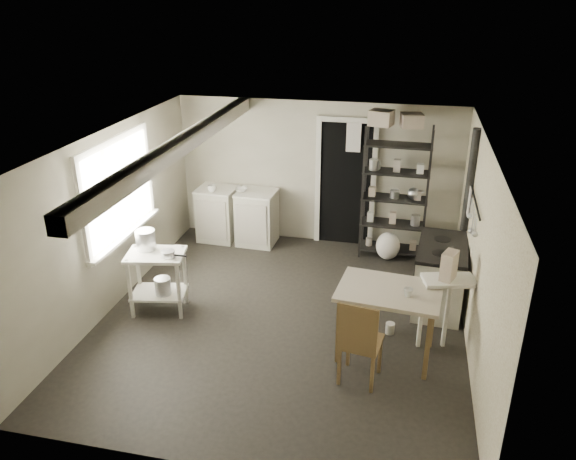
% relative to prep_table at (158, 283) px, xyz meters
% --- Properties ---
extents(floor, '(5.00, 5.00, 0.00)m').
position_rel_prep_table_xyz_m(floor, '(1.61, 0.14, -0.40)').
color(floor, black).
rests_on(floor, ground).
extents(ceiling, '(5.00, 5.00, 0.00)m').
position_rel_prep_table_xyz_m(ceiling, '(1.61, 0.14, 1.90)').
color(ceiling, beige).
rests_on(ceiling, wall_back).
extents(wall_back, '(4.50, 0.02, 2.30)m').
position_rel_prep_table_xyz_m(wall_back, '(1.61, 2.64, 0.75)').
color(wall_back, '#B6B19C').
rests_on(wall_back, ground).
extents(wall_front, '(4.50, 0.02, 2.30)m').
position_rel_prep_table_xyz_m(wall_front, '(1.61, -2.36, 0.75)').
color(wall_front, '#B6B19C').
rests_on(wall_front, ground).
extents(wall_left, '(0.02, 5.00, 2.30)m').
position_rel_prep_table_xyz_m(wall_left, '(-0.64, 0.14, 0.75)').
color(wall_left, '#B6B19C').
rests_on(wall_left, ground).
extents(wall_right, '(0.02, 5.00, 2.30)m').
position_rel_prep_table_xyz_m(wall_right, '(3.86, 0.14, 0.75)').
color(wall_right, '#B6B19C').
rests_on(wall_right, ground).
extents(window, '(0.12, 1.76, 1.28)m').
position_rel_prep_table_xyz_m(window, '(-0.61, 0.34, 1.10)').
color(window, white).
rests_on(window, wall_left).
extents(doorway, '(0.96, 0.10, 2.08)m').
position_rel_prep_table_xyz_m(doorway, '(2.06, 2.61, 0.60)').
color(doorway, white).
rests_on(doorway, ground).
extents(ceiling_beam, '(0.18, 5.00, 0.18)m').
position_rel_prep_table_xyz_m(ceiling_beam, '(0.41, 0.14, 1.80)').
color(ceiling_beam, white).
rests_on(ceiling_beam, ceiling).
extents(wallpaper_panel, '(0.01, 5.00, 2.30)m').
position_rel_prep_table_xyz_m(wallpaper_panel, '(3.85, 0.14, 0.75)').
color(wallpaper_panel, beige).
rests_on(wallpaper_panel, wall_right).
extents(utensil_rail, '(0.06, 1.20, 0.44)m').
position_rel_prep_table_xyz_m(utensil_rail, '(3.80, 0.74, 1.15)').
color(utensil_rail, silver).
rests_on(utensil_rail, wall_right).
extents(prep_table, '(0.80, 0.64, 0.82)m').
position_rel_prep_table_xyz_m(prep_table, '(0.00, 0.00, 0.00)').
color(prep_table, white).
rests_on(prep_table, ground).
extents(stockpot, '(0.30, 0.30, 0.27)m').
position_rel_prep_table_xyz_m(stockpot, '(-0.16, 0.09, 0.54)').
color(stockpot, silver).
rests_on(stockpot, prep_table).
extents(saucepan, '(0.20, 0.20, 0.10)m').
position_rel_prep_table_xyz_m(saucepan, '(0.20, -0.06, 0.45)').
color(saucepan, silver).
rests_on(saucepan, prep_table).
extents(bucket, '(0.27, 0.27, 0.22)m').
position_rel_prep_table_xyz_m(bucket, '(0.08, -0.05, -0.02)').
color(bucket, silver).
rests_on(bucket, prep_table).
extents(base_cabinets, '(1.37, 0.63, 0.89)m').
position_rel_prep_table_xyz_m(base_cabinets, '(0.34, 2.32, 0.06)').
color(base_cabinets, beige).
rests_on(base_cabinets, ground).
extents(mixing_bowl, '(0.31, 0.31, 0.06)m').
position_rel_prep_table_xyz_m(mixing_bowl, '(0.44, 2.28, 0.55)').
color(mixing_bowl, silver).
rests_on(mixing_bowl, base_cabinets).
extents(counter_cup, '(0.17, 0.17, 0.11)m').
position_rel_prep_table_xyz_m(counter_cup, '(-0.01, 2.16, 0.57)').
color(counter_cup, silver).
rests_on(counter_cup, base_cabinets).
extents(shelf_rack, '(0.99, 0.40, 2.06)m').
position_rel_prep_table_xyz_m(shelf_rack, '(2.85, 2.28, 0.55)').
color(shelf_rack, black).
rests_on(shelf_rack, ground).
extents(shelf_jar, '(0.10, 0.10, 0.17)m').
position_rel_prep_table_xyz_m(shelf_jar, '(2.56, 2.32, 0.96)').
color(shelf_jar, silver).
rests_on(shelf_jar, shelf_rack).
extents(storage_box_a, '(0.38, 0.35, 0.22)m').
position_rel_prep_table_xyz_m(storage_box_a, '(2.57, 2.24, 1.61)').
color(storage_box_a, beige).
rests_on(storage_box_a, shelf_rack).
extents(storage_box_b, '(0.35, 0.33, 0.19)m').
position_rel_prep_table_xyz_m(storage_box_b, '(3.00, 2.22, 1.59)').
color(storage_box_b, beige).
rests_on(storage_box_b, shelf_rack).
extents(stove, '(0.69, 1.15, 0.87)m').
position_rel_prep_table_xyz_m(stove, '(3.53, 0.89, 0.04)').
color(stove, beige).
rests_on(stove, ground).
extents(stovepipe, '(0.14, 0.14, 1.34)m').
position_rel_prep_table_xyz_m(stovepipe, '(3.80, 1.39, 1.19)').
color(stovepipe, black).
rests_on(stovepipe, stove).
extents(side_ledge, '(0.64, 0.45, 0.90)m').
position_rel_prep_table_xyz_m(side_ledge, '(3.56, -0.04, 0.03)').
color(side_ledge, white).
rests_on(side_ledge, ground).
extents(oats_box, '(0.20, 0.25, 0.33)m').
position_rel_prep_table_xyz_m(oats_box, '(3.54, -0.05, 0.61)').
color(oats_box, beige).
rests_on(oats_box, side_ledge).
extents(work_table, '(1.19, 0.89, 0.85)m').
position_rel_prep_table_xyz_m(work_table, '(2.92, -0.34, -0.02)').
color(work_table, beige).
rests_on(work_table, ground).
extents(table_cup, '(0.11, 0.11, 0.09)m').
position_rel_prep_table_xyz_m(table_cup, '(3.12, -0.45, 0.41)').
color(table_cup, silver).
rests_on(table_cup, work_table).
extents(chair, '(0.48, 0.50, 1.01)m').
position_rel_prep_table_xyz_m(chair, '(2.68, -0.85, 0.08)').
color(chair, brown).
rests_on(chair, ground).
extents(flour_sack, '(0.46, 0.44, 0.44)m').
position_rel_prep_table_xyz_m(flour_sack, '(2.81, 2.14, -0.16)').
color(flour_sack, silver).
rests_on(flour_sack, ground).
extents(floor_crock, '(0.14, 0.14, 0.14)m').
position_rel_prep_table_xyz_m(floor_crock, '(2.96, 0.09, -0.33)').
color(floor_crock, silver).
rests_on(floor_crock, ground).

